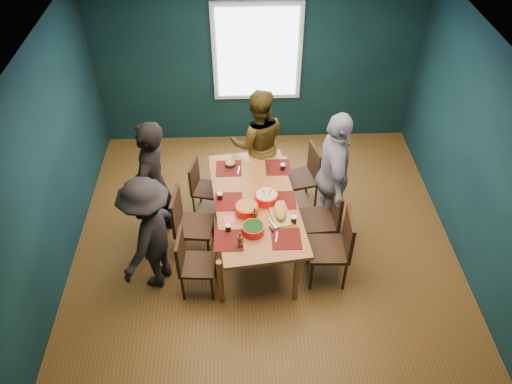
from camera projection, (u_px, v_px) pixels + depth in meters
room at (265, 151)px, 5.96m from camera, size 5.01×5.01×2.71m
dining_table at (255, 205)px, 6.24m from camera, size 1.23×2.11×0.76m
chair_left_far at (201, 184)px, 6.86m from camera, size 0.45×0.45×0.82m
chair_left_mid at (186, 220)px, 6.20m from camera, size 0.50×0.50×0.99m
chair_left_near at (190, 260)px, 5.80m from camera, size 0.43×0.43×0.90m
chair_right_far at (307, 172)px, 6.95m from camera, size 0.51×0.51×0.94m
chair_right_mid at (326, 214)px, 6.27m from camera, size 0.48×0.48×1.01m
chair_right_near at (337, 243)px, 5.88m from camera, size 0.48×0.48×1.03m
person_far_left at (153, 185)px, 6.19m from camera, size 0.60×0.76×1.82m
person_back at (258, 143)px, 6.99m from camera, size 0.83×0.66×1.65m
person_right at (333, 177)px, 6.30m from camera, size 0.47×1.09×1.84m
person_near_left at (150, 235)px, 5.73m from camera, size 0.95×1.17×1.58m
bowl_salad at (247, 209)px, 6.00m from camera, size 0.28×0.28×0.12m
bowl_dumpling at (266, 197)px, 6.15m from camera, size 0.29×0.29×0.27m
bowl_herbs at (253, 229)px, 5.76m from camera, size 0.26×0.26×0.11m
cutting_board at (280, 211)px, 5.98m from camera, size 0.30×0.54×0.12m
small_bowl at (230, 164)px, 6.69m from camera, size 0.14×0.14×0.06m
beer_bottle_a at (240, 242)px, 5.59m from camera, size 0.06×0.06×0.21m
beer_bottle_b at (255, 217)px, 5.86m from camera, size 0.06×0.06×0.23m
cola_glass_a at (228, 228)px, 5.78m from camera, size 0.07×0.07×0.09m
cola_glass_b at (294, 219)px, 5.88m from camera, size 0.07×0.07×0.10m
cola_glass_c at (283, 167)px, 6.62m from camera, size 0.07×0.07×0.09m
cola_glass_d at (220, 196)px, 6.19m from camera, size 0.07×0.07×0.10m
napkin_a at (284, 198)px, 6.24m from camera, size 0.15×0.15×0.00m
napkin_b at (230, 219)px, 5.95m from camera, size 0.15×0.15×0.00m
napkin_c at (286, 239)px, 5.72m from camera, size 0.21×0.21×0.00m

